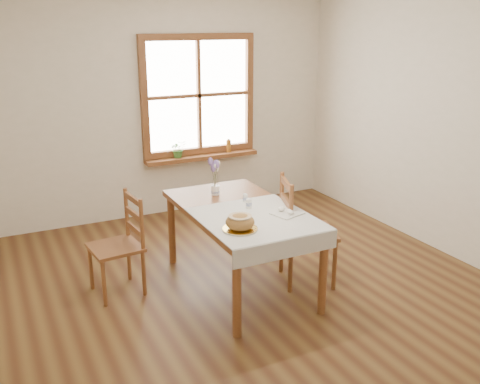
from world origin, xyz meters
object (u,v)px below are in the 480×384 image
object	(u,v)px
dining_table	(240,217)
flower_vase	(215,191)
chair_right	(308,230)
chair_left	(115,246)
bread_plate	(240,229)

from	to	relation	value
dining_table	flower_vase	xyz separation A→B (m)	(-0.05, 0.43, 0.13)
dining_table	chair_right	distance (m)	0.65
chair_left	bread_plate	bearing A→B (deg)	37.34
chair_left	bread_plate	distance (m)	1.21
bread_plate	chair_right	bearing A→B (deg)	19.27
bread_plate	flower_vase	size ratio (longest dim) A/B	3.06
dining_table	flower_vase	bearing A→B (deg)	96.21
chair_left	dining_table	bearing A→B (deg)	64.53
dining_table	chair_left	world-z (taller)	chair_left
bread_plate	flower_vase	distance (m)	0.93
dining_table	bread_plate	distance (m)	0.55
dining_table	chair_right	bearing A→B (deg)	-17.48
dining_table	chair_right	world-z (taller)	chair_right
dining_table	bread_plate	size ratio (longest dim) A/B	5.98
chair_right	bread_plate	distance (m)	0.92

